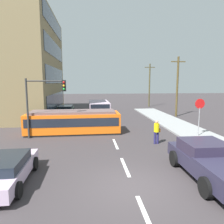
{
  "coord_description": "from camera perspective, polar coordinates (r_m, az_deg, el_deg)",
  "views": [
    {
      "loc": [
        -1.74,
        -8.01,
        4.28
      ],
      "look_at": [
        0.09,
        9.06,
        1.82
      ],
      "focal_mm": 33.48,
      "sensor_mm": 36.0,
      "label": 1
    }
  ],
  "objects": [
    {
      "name": "ground_plane",
      "position": [
        18.59,
        -0.57,
        -5.15
      ],
      "size": [
        120.0,
        120.0,
        0.0
      ],
      "primitive_type": "plane",
      "color": "#3A3437"
    },
    {
      "name": "sidewalk_curb_right",
      "position": [
        16.94,
        24.61,
        -6.99
      ],
      "size": [
        3.2,
        36.0,
        0.14
      ],
      "primitive_type": "cube",
      "color": "#989A9A",
      "rests_on": "ground"
    },
    {
      "name": "lane_stripe_0",
      "position": [
        7.58,
        9.22,
        -26.28
      ],
      "size": [
        0.16,
        2.4,
        0.01
      ],
      "primitive_type": "cube",
      "color": "silver",
      "rests_on": "ground"
    },
    {
      "name": "lane_stripe_1",
      "position": [
        11.02,
        3.57,
        -14.67
      ],
      "size": [
        0.16,
        2.4,
        0.01
      ],
      "primitive_type": "cube",
      "color": "silver",
      "rests_on": "ground"
    },
    {
      "name": "lane_stripe_2",
      "position": [
        14.75,
        0.94,
        -8.69
      ],
      "size": [
        0.16,
        2.4,
        0.01
      ],
      "primitive_type": "cube",
      "color": "silver",
      "rests_on": "ground"
    },
    {
      "name": "lane_stripe_3",
      "position": [
        24.02,
        -1.85,
        -2.1
      ],
      "size": [
        0.16,
        2.4,
        0.01
      ],
      "primitive_type": "cube",
      "color": "silver",
      "rests_on": "ground"
    },
    {
      "name": "lane_stripe_4",
      "position": [
        29.93,
        -2.7,
        -0.06
      ],
      "size": [
        0.16,
        2.4,
        0.01
      ],
      "primitive_type": "cube",
      "color": "silver",
      "rests_on": "ground"
    },
    {
      "name": "streetcar_tram",
      "position": [
        17.94,
        -10.51,
        -2.57
      ],
      "size": [
        7.74,
        2.64,
        1.91
      ],
      "color": "orange",
      "rests_on": "ground"
    },
    {
      "name": "city_bus",
      "position": [
        27.34,
        -3.6,
        1.31
      ],
      "size": [
        2.6,
        5.85,
        1.78
      ],
      "color": "#BFA9BF",
      "rests_on": "ground"
    },
    {
      "name": "pedestrian_crossing",
      "position": [
        14.88,
        12.09,
        -4.97
      ],
      "size": [
        0.45,
        0.36,
        1.67
      ],
      "color": "navy",
      "rests_on": "ground"
    },
    {
      "name": "pickup_truck_parked",
      "position": [
        10.5,
        25.08,
        -12.0
      ],
      "size": [
        2.31,
        5.02,
        1.55
      ],
      "color": "#2A283E",
      "rests_on": "ground"
    },
    {
      "name": "parked_sedan_near",
      "position": [
        10.19,
        -27.23,
        -13.81
      ],
      "size": [
        2.04,
        4.33,
        1.19
      ],
      "color": "silver",
      "rests_on": "ground"
    },
    {
      "name": "parked_sedan_mid",
      "position": [
        22.12,
        -15.05,
        -1.64
      ],
      "size": [
        2.07,
        4.3,
        1.19
      ],
      "color": "#42593F",
      "rests_on": "ground"
    },
    {
      "name": "parked_sedan_far",
      "position": [
        28.6,
        -12.48,
        0.62
      ],
      "size": [
        2.1,
        4.6,
        1.19
      ],
      "color": "#295335",
      "rests_on": "ground"
    },
    {
      "name": "stop_sign",
      "position": [
        17.42,
        22.8,
        0.64
      ],
      "size": [
        0.76,
        0.07,
        2.88
      ],
      "color": "gray",
      "rests_on": "sidewalk_curb_right"
    },
    {
      "name": "traffic_light_mast",
      "position": [
        16.57,
        -18.18,
        4.12
      ],
      "size": [
        2.97,
        0.33,
        4.56
      ],
      "color": "#333333",
      "rests_on": "ground"
    },
    {
      "name": "utility_pole_mid",
      "position": [
        27.23,
        17.4,
        6.89
      ],
      "size": [
        1.8,
        0.24,
        7.35
      ],
      "color": "brown",
      "rests_on": "ground"
    },
    {
      "name": "utility_pole_far",
      "position": [
        37.37,
        10.19,
        7.43
      ],
      "size": [
        1.8,
        0.24,
        7.42
      ],
      "color": "#4C4629",
      "rests_on": "ground"
    }
  ]
}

